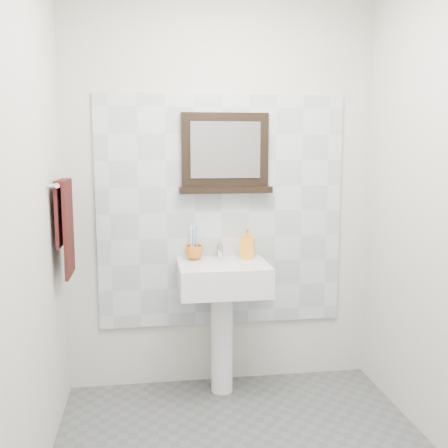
{
  "coord_description": "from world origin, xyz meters",
  "views": [
    {
      "loc": [
        -0.48,
        -2.26,
        1.57
      ],
      "look_at": [
        -0.06,
        0.55,
        1.15
      ],
      "focal_mm": 42.0,
      "sensor_mm": 36.0,
      "label": 1
    }
  ],
  "objects_px": {
    "pedestal_sink": "(223,292)",
    "soap_dispenser": "(247,243)",
    "hand_towel": "(65,220)",
    "toothbrush_cup": "(194,252)",
    "framed_mirror": "(225,155)"
  },
  "relations": [
    {
      "from": "pedestal_sink",
      "to": "soap_dispenser",
      "type": "distance_m",
      "value": 0.35
    },
    {
      "from": "pedestal_sink",
      "to": "hand_towel",
      "type": "relative_size",
      "value": 1.75
    },
    {
      "from": "soap_dispenser",
      "to": "hand_towel",
      "type": "xyz_separation_m",
      "value": [
        -1.09,
        -0.21,
        0.2
      ]
    },
    {
      "from": "soap_dispenser",
      "to": "hand_towel",
      "type": "relative_size",
      "value": 0.36
    },
    {
      "from": "toothbrush_cup",
      "to": "framed_mirror",
      "type": "height_order",
      "value": "framed_mirror"
    },
    {
      "from": "pedestal_sink",
      "to": "toothbrush_cup",
      "type": "relative_size",
      "value": 8.37
    },
    {
      "from": "soap_dispenser",
      "to": "pedestal_sink",
      "type": "bearing_deg",
      "value": -126.59
    },
    {
      "from": "soap_dispenser",
      "to": "framed_mirror",
      "type": "xyz_separation_m",
      "value": [
        -0.13,
        0.07,
        0.56
      ]
    },
    {
      "from": "soap_dispenser",
      "to": "hand_towel",
      "type": "distance_m",
      "value": 1.13
    },
    {
      "from": "soap_dispenser",
      "to": "hand_towel",
      "type": "bearing_deg",
      "value": -148.14
    },
    {
      "from": "soap_dispenser",
      "to": "framed_mirror",
      "type": "height_order",
      "value": "framed_mirror"
    },
    {
      "from": "pedestal_sink",
      "to": "hand_towel",
      "type": "distance_m",
      "value": 1.04
    },
    {
      "from": "pedestal_sink",
      "to": "soap_dispenser",
      "type": "height_order",
      "value": "soap_dispenser"
    },
    {
      "from": "pedestal_sink",
      "to": "framed_mirror",
      "type": "bearing_deg",
      "value": 77.58
    },
    {
      "from": "toothbrush_cup",
      "to": "pedestal_sink",
      "type": "bearing_deg",
      "value": -35.9
    }
  ]
}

